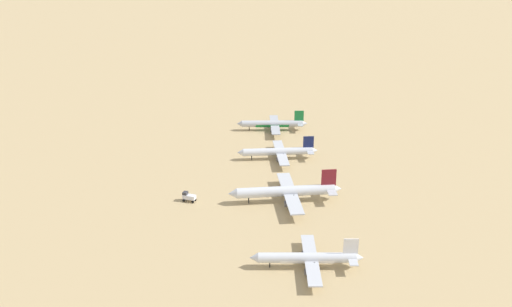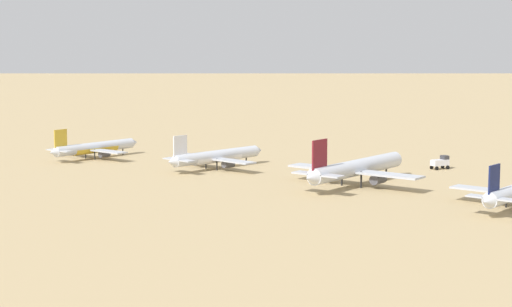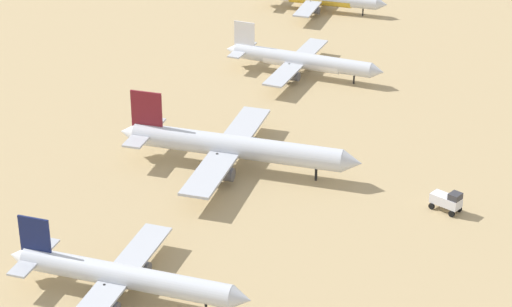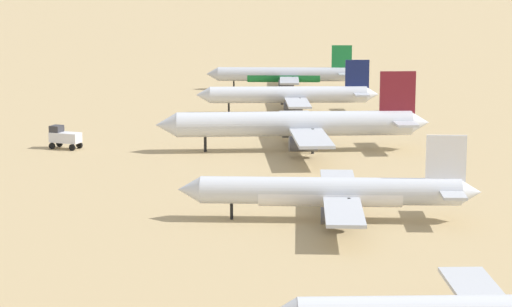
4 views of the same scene
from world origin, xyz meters
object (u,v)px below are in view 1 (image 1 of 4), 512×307
object	(u,v)px
parked_jet_1	(279,152)
parked_jet_3	(308,258)
parked_jet_2	(287,191)
service_truck	(189,196)
parked_jet_0	(273,124)

from	to	relation	value
parked_jet_1	parked_jet_3	distance (m)	90.77
parked_jet_2	parked_jet_3	xyz separation A→B (m)	(-1.15, 47.00, -0.91)
parked_jet_1	parked_jet_2	size ratio (longest dim) A/B	0.83
parked_jet_1	parked_jet_3	size ratio (longest dim) A/B	1.03
parked_jet_3	service_truck	size ratio (longest dim) A/B	6.53
parked_jet_0	parked_jet_1	xyz separation A→B (m)	(1.01, 39.71, 0.07)
service_truck	parked_jet_2	bearing A→B (deg)	175.75
parked_jet_2	service_truck	distance (m)	39.56
parked_jet_1	parked_jet_3	bearing A→B (deg)	89.86
parked_jet_2	parked_jet_3	bearing A→B (deg)	91.40
parked_jet_1	parked_jet_2	world-z (taller)	parked_jet_2
parked_jet_1	parked_jet_3	world-z (taller)	parked_jet_1
parked_jet_1	parked_jet_2	bearing A→B (deg)	88.20
parked_jet_1	service_truck	xyz separation A→B (m)	(40.75, 40.84, -1.65)
parked_jet_1	parked_jet_3	xyz separation A→B (m)	(0.23, 90.77, -0.17)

